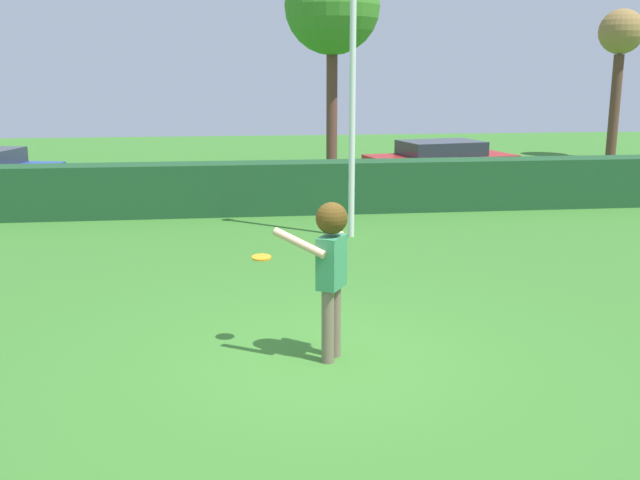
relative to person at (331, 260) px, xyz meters
The scene contains 8 objects.
ground_plane 1.16m from the person, 149.79° to the right, with size 60.00×60.00×0.00m, color #3A772B.
person is the anchor object (origin of this frame).
frisbee 0.89m from the person, 145.96° to the left, with size 0.23×0.23×0.04m.
lamppost 6.67m from the person, 78.27° to the left, with size 0.24×0.24×5.91m.
hedge_row 8.88m from the person, 90.37° to the left, with size 25.57×0.90×1.17m, color #1E4A27.
parked_car_red 13.58m from the person, 68.52° to the left, with size 4.45×2.49×1.25m.
willow_tree 16.53m from the person, 81.82° to the left, with size 2.99×2.99×6.67m.
bare_elm_tree 22.83m from the person, 54.07° to the left, with size 1.61×1.61×5.41m.
Camera 1 is at (-1.04, -7.63, 3.16)m, focal length 41.03 mm.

